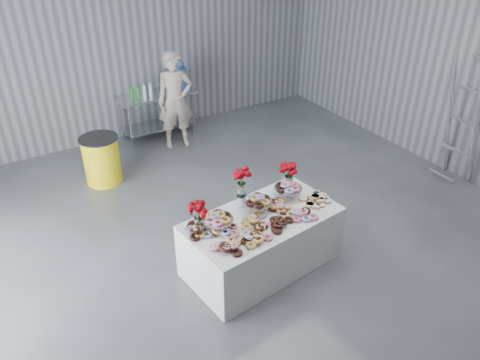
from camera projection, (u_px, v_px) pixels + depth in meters
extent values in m
plane|color=#393D41|center=(265.00, 257.00, 6.15)|extent=(9.00, 9.00, 0.00)
cube|color=gray|center=(128.00, 31.00, 8.40)|extent=(8.00, 0.04, 4.00)
cube|color=silver|center=(262.00, 241.00, 5.85)|extent=(2.00, 1.20, 0.75)
cube|color=silver|center=(156.00, 94.00, 8.81)|extent=(1.50, 0.60, 0.04)
cube|color=silver|center=(159.00, 125.00, 9.14)|extent=(1.40, 0.55, 0.03)
cylinder|color=silver|center=(131.00, 128.00, 8.57)|extent=(0.04, 0.04, 0.86)
cylinder|color=silver|center=(194.00, 114.00, 9.15)|extent=(0.04, 0.04, 0.86)
cylinder|color=silver|center=(122.00, 119.00, 8.94)|extent=(0.04, 0.04, 0.86)
cylinder|color=silver|center=(183.00, 105.00, 9.52)|extent=(0.04, 0.04, 0.86)
cylinder|color=silver|center=(218.00, 224.00, 5.44)|extent=(0.06, 0.06, 0.12)
cylinder|color=silver|center=(218.00, 219.00, 5.40)|extent=(0.36, 0.36, 0.01)
cylinder|color=silver|center=(258.00, 206.00, 5.75)|extent=(0.06, 0.06, 0.12)
cylinder|color=silver|center=(258.00, 202.00, 5.72)|extent=(0.36, 0.36, 0.01)
cylinder|color=silver|center=(288.00, 193.00, 6.01)|extent=(0.06, 0.06, 0.12)
cylinder|color=silver|center=(288.00, 188.00, 5.98)|extent=(0.36, 0.36, 0.01)
cylinder|color=white|center=(199.00, 224.00, 5.38)|extent=(0.11, 0.11, 0.18)
cylinder|color=#1E5919|center=(198.00, 215.00, 5.32)|extent=(0.04, 0.04, 0.18)
cylinder|color=white|center=(289.00, 182.00, 6.18)|extent=(0.11, 0.11, 0.18)
cylinder|color=#1E5919|center=(289.00, 174.00, 6.11)|extent=(0.04, 0.04, 0.18)
cylinder|color=silver|center=(241.00, 201.00, 5.82)|extent=(0.14, 0.14, 0.15)
cylinder|color=white|center=(241.00, 189.00, 5.74)|extent=(0.11, 0.11, 0.18)
cylinder|color=#1E5919|center=(241.00, 180.00, 5.67)|extent=(0.04, 0.04, 0.18)
cylinder|color=#4172E0|center=(180.00, 78.00, 8.92)|extent=(0.28, 0.28, 0.40)
sphere|color=#4172E0|center=(179.00, 65.00, 8.79)|extent=(0.20, 0.20, 0.20)
imported|color=#CC8C93|center=(175.00, 100.00, 8.50)|extent=(0.73, 0.56, 1.79)
cylinder|color=yellow|center=(102.00, 160.00, 7.61)|extent=(0.58, 0.58, 0.78)
cylinder|color=black|center=(98.00, 138.00, 7.41)|extent=(0.62, 0.62, 0.02)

